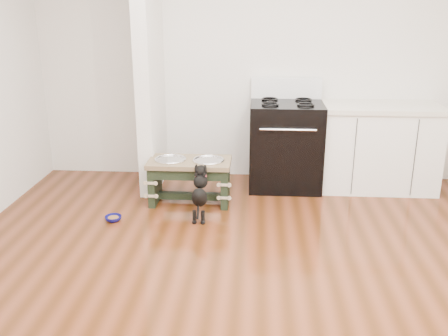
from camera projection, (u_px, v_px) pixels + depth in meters
ground at (261, 293)px, 3.47m from camera, size 5.00×5.00×0.00m
room_shell at (268, 56)px, 2.96m from camera, size 5.00×5.00×5.00m
partition_wall at (149, 61)px, 5.11m from camera, size 0.15×0.80×2.70m
oven_range at (285, 144)px, 5.34m from camera, size 0.76×0.69×1.14m
cabinet_run at (378, 147)px, 5.31m from camera, size 1.24×0.64×0.91m
dog_feeder at (190, 173)px, 4.94m from camera, size 0.81×0.43×0.46m
puppy at (200, 191)px, 4.59m from camera, size 0.14×0.42×0.49m
floor_bowl at (113, 218)px, 4.60m from camera, size 0.19×0.19×0.05m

